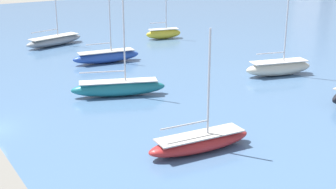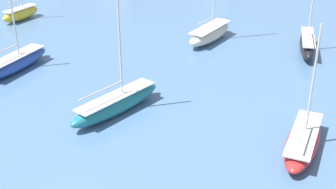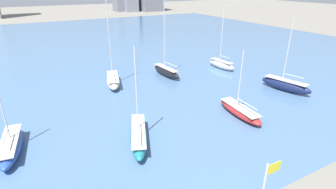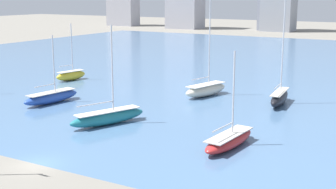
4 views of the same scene
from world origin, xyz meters
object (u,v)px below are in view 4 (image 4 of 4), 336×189
(sailboat_red, at_px, (229,140))
(sailboat_black, at_px, (280,97))
(sailboat_yellow, at_px, (71,75))
(sailboat_cream, at_px, (206,89))
(sailboat_blue, at_px, (52,97))
(sailboat_teal, at_px, (108,117))

(sailboat_red, bearing_deg, sailboat_black, 97.81)
(sailboat_black, bearing_deg, sailboat_yellow, 174.20)
(sailboat_cream, relative_size, sailboat_yellow, 1.60)
(sailboat_red, distance_m, sailboat_black, 21.53)
(sailboat_black, distance_m, sailboat_blue, 33.26)
(sailboat_black, relative_size, sailboat_yellow, 1.57)
(sailboat_teal, bearing_deg, sailboat_blue, -178.32)
(sailboat_blue, distance_m, sailboat_cream, 23.59)
(sailboat_cream, bearing_deg, sailboat_black, 14.23)
(sailboat_black, bearing_deg, sailboat_red, -92.74)
(sailboat_blue, xyz_separation_m, sailboat_cream, (17.54, 15.77, 0.16))
(sailboat_red, relative_size, sailboat_cream, 0.60)
(sailboat_red, relative_size, sailboat_blue, 1.02)
(sailboat_blue, relative_size, sailboat_yellow, 0.94)
(sailboat_teal, xyz_separation_m, sailboat_black, (15.08, 20.81, 0.18))
(sailboat_red, bearing_deg, sailboat_yellow, 156.82)
(sailboat_blue, xyz_separation_m, sailboat_yellow, (-10.07, 15.58, 0.08))
(sailboat_red, distance_m, sailboat_blue, 31.09)
(sailboat_red, height_order, sailboat_cream, sailboat_cream)
(sailboat_teal, relative_size, sailboat_cream, 0.72)
(sailboat_black, height_order, sailboat_yellow, sailboat_black)
(sailboat_teal, xyz_separation_m, sailboat_red, (16.27, -0.68, -0.17))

